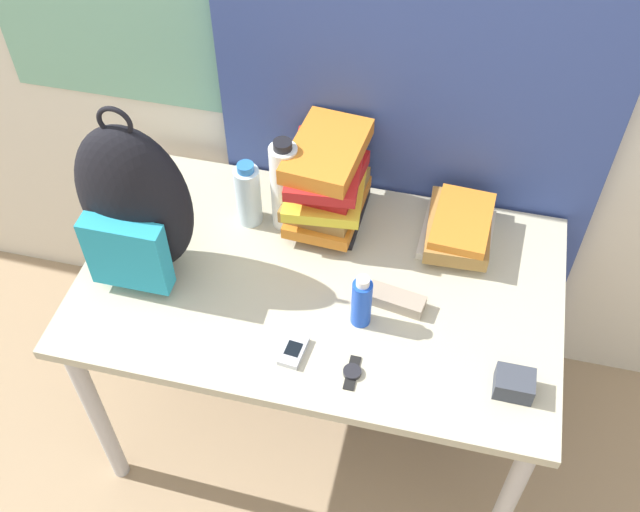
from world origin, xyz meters
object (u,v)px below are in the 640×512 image
(book_stack_left, at_px, (327,183))
(sports_bottle, at_px, (285,186))
(water_bottle, at_px, (248,195))
(cell_phone, at_px, (293,351))
(book_stack_center, at_px, (459,228))
(wristwatch, at_px, (352,372))
(sunglasses_case, at_px, (396,300))
(sunscreen_bottle, at_px, (362,302))
(camera_pouch, at_px, (514,384))
(backpack, at_px, (134,206))

(book_stack_left, height_order, sports_bottle, sports_bottle)
(water_bottle, relative_size, cell_phone, 2.09)
(water_bottle, bearing_deg, book_stack_center, 5.59)
(wristwatch, bearing_deg, sports_bottle, 122.26)
(sports_bottle, distance_m, sunglasses_case, 0.44)
(sunscreen_bottle, relative_size, camera_pouch, 1.80)
(book_stack_left, relative_size, water_bottle, 1.47)
(sunscreen_bottle, height_order, cell_phone, sunscreen_bottle)
(sunglasses_case, bearing_deg, sports_bottle, 147.96)
(sunglasses_case, height_order, wristwatch, sunglasses_case)
(water_bottle, height_order, sunglasses_case, water_bottle)
(book_stack_left, distance_m, cell_phone, 0.49)
(sunscreen_bottle, height_order, wristwatch, sunscreen_bottle)
(book_stack_center, relative_size, cell_phone, 2.65)
(camera_pouch, bearing_deg, sunglasses_case, 148.69)
(water_bottle, xyz_separation_m, cell_phone, (0.24, -0.41, -0.09))
(book_stack_center, distance_m, wristwatch, 0.54)
(sports_bottle, relative_size, sunscreen_bottle, 1.79)
(book_stack_left, distance_m, sunglasses_case, 0.38)
(book_stack_center, bearing_deg, wristwatch, -111.56)
(book_stack_center, distance_m, sports_bottle, 0.49)
(book_stack_center, distance_m, cell_phone, 0.59)
(sports_bottle, height_order, sunglasses_case, sports_bottle)
(sunscreen_bottle, bearing_deg, book_stack_center, 58.30)
(cell_phone, bearing_deg, camera_pouch, 1.80)
(book_stack_left, bearing_deg, book_stack_center, -0.15)
(book_stack_left, xyz_separation_m, wristwatch, (0.18, -0.50, -0.13))
(backpack, xyz_separation_m, cell_phone, (0.45, -0.19, -0.22))
(book_stack_left, distance_m, water_bottle, 0.22)
(sports_bottle, height_order, wristwatch, sports_bottle)
(backpack, height_order, book_stack_left, backpack)
(camera_pouch, bearing_deg, backpack, 170.24)
(cell_phone, bearing_deg, sports_bottle, 107.29)
(sunscreen_bottle, bearing_deg, backpack, 175.06)
(sports_bottle, xyz_separation_m, cell_phone, (0.13, -0.43, -0.13))
(sports_bottle, relative_size, wristwatch, 3.05)
(backpack, distance_m, book_stack_left, 0.52)
(camera_pouch, relative_size, wristwatch, 0.95)
(book_stack_center, bearing_deg, cell_phone, -126.52)
(book_stack_left, height_order, book_stack_center, book_stack_left)
(sports_bottle, relative_size, camera_pouch, 3.22)
(book_stack_center, height_order, water_bottle, water_bottle)
(book_stack_left, bearing_deg, cell_phone, -87.04)
(book_stack_left, height_order, camera_pouch, book_stack_left)
(backpack, distance_m, cell_phone, 0.54)
(book_stack_center, xyz_separation_m, sports_bottle, (-0.48, -0.04, 0.09))
(water_bottle, bearing_deg, wristwatch, -48.55)
(book_stack_left, xyz_separation_m, cell_phone, (0.02, -0.47, -0.13))
(water_bottle, xyz_separation_m, camera_pouch, (0.77, -0.40, -0.07))
(cell_phone, bearing_deg, water_bottle, 119.63)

